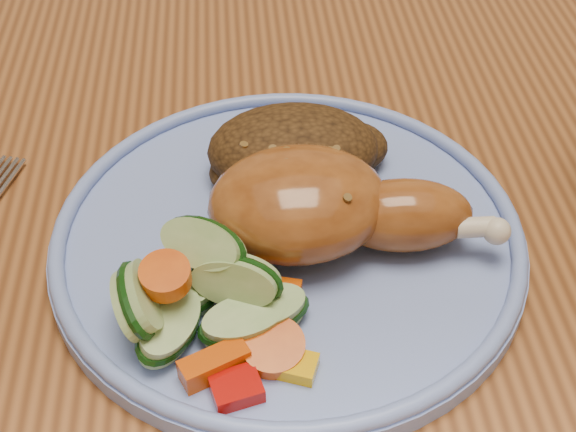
# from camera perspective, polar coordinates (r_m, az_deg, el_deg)

# --- Properties ---
(dining_table) EXTENTS (0.90, 1.40, 0.75)m
(dining_table) POSITION_cam_1_polar(r_m,az_deg,el_deg) (0.63, 9.09, -2.15)
(dining_table) COLOR brown
(dining_table) RESTS_ON ground
(chair_far) EXTENTS (0.42, 0.42, 0.91)m
(chair_far) POSITION_cam_1_polar(r_m,az_deg,el_deg) (1.23, 2.38, 13.15)
(chair_far) COLOR #4C2D16
(chair_far) RESTS_ON ground
(plate) EXTENTS (0.29, 0.29, 0.01)m
(plate) POSITION_cam_1_polar(r_m,az_deg,el_deg) (0.50, -0.00, -1.76)
(plate) COLOR #7189D2
(plate) RESTS_ON dining_table
(plate_rim) EXTENTS (0.29, 0.29, 0.01)m
(plate_rim) POSITION_cam_1_polar(r_m,az_deg,el_deg) (0.49, -0.00, -0.85)
(plate_rim) COLOR #7189D2
(plate_rim) RESTS_ON plate
(chicken_leg) EXTENTS (0.18, 0.09, 0.06)m
(chicken_leg) POSITION_cam_1_polar(r_m,az_deg,el_deg) (0.47, 2.58, 0.71)
(chicken_leg) COLOR #95501F
(chicken_leg) RESTS_ON plate
(rice_pilaf) EXTENTS (0.12, 0.08, 0.05)m
(rice_pilaf) POSITION_cam_1_polar(r_m,az_deg,el_deg) (0.53, 0.61, 4.65)
(rice_pilaf) COLOR #402710
(rice_pilaf) RESTS_ON plate
(vegetable_pile) EXTENTS (0.12, 0.12, 0.06)m
(vegetable_pile) POSITION_cam_1_polar(r_m,az_deg,el_deg) (0.44, -5.64, -6.15)
(vegetable_pile) COLOR #A50A05
(vegetable_pile) RESTS_ON plate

